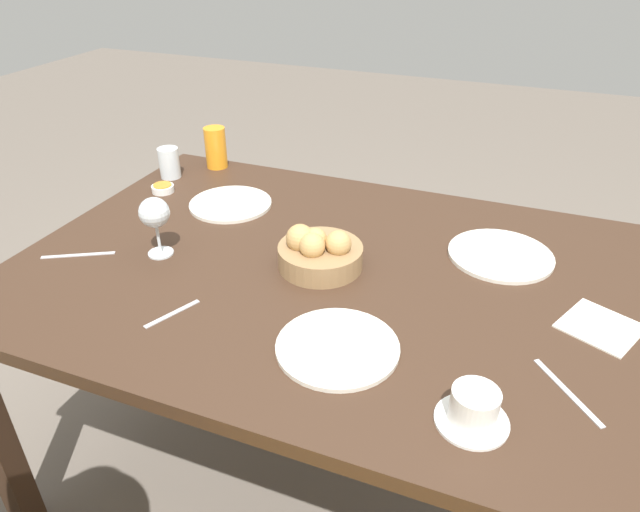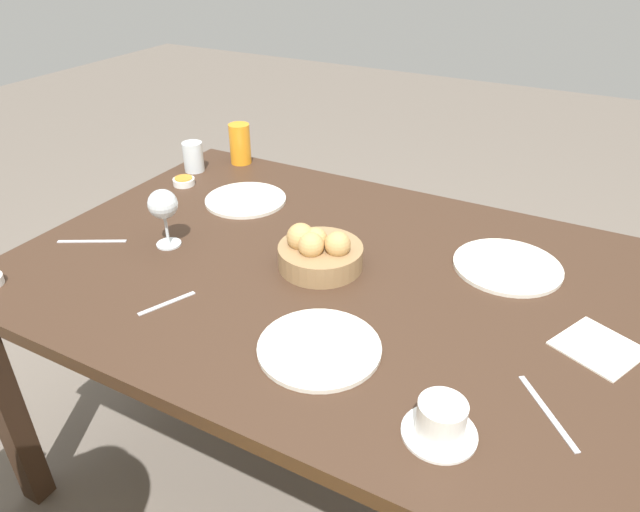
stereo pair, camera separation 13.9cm
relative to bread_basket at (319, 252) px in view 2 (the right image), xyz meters
name	(u,v)px [view 2 (the right image)]	position (x,y,z in m)	size (l,w,h in m)	color
ground_plane	(323,467)	(-0.01, -0.01, -0.78)	(10.00, 10.00, 0.00)	#6B6056
dining_table	(324,294)	(-0.01, -0.01, -0.12)	(1.51, 1.06, 0.74)	#3D281C
bread_basket	(319,252)	(0.00, 0.00, 0.00)	(0.21, 0.21, 0.11)	#99754C
plate_near_left	(507,266)	(-0.41, -0.21, -0.04)	(0.26, 0.26, 0.01)	silver
plate_near_right	(246,200)	(0.37, -0.22, -0.04)	(0.24, 0.24, 0.01)	silver
plate_far_center	(319,348)	(-0.15, 0.27, -0.04)	(0.25, 0.25, 0.01)	silver
juice_glass	(240,144)	(0.56, -0.48, 0.03)	(0.07, 0.07, 0.14)	orange
water_tumbler	(193,157)	(0.66, -0.34, 0.01)	(0.07, 0.07, 0.10)	silver
wine_glass	(163,206)	(0.40, 0.09, 0.07)	(0.08, 0.08, 0.16)	silver
coffee_cup	(441,421)	(-0.43, 0.37, -0.01)	(0.13, 0.13, 0.07)	white
jam_bowl_honey	(184,181)	(0.61, -0.23, -0.03)	(0.07, 0.07, 0.02)	white
fork_silver	(547,412)	(-0.58, 0.23, -0.04)	(0.13, 0.15, 0.00)	#B7B7BC
knife_silver	(92,241)	(0.59, 0.17, -0.04)	(0.16, 0.10, 0.00)	#B7B7BC
spoon_coffee	(167,303)	(0.22, 0.30, -0.04)	(0.06, 0.13, 0.00)	#B7B7BC
napkin	(598,348)	(-0.64, 0.01, -0.04)	(0.19, 0.19, 0.00)	silver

